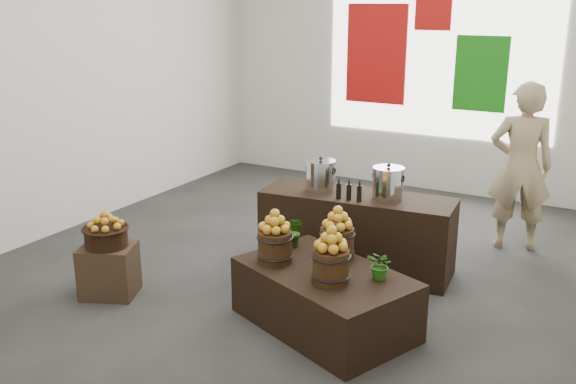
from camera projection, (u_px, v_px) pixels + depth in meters
The scene contains 23 objects.
ground at pixel (297, 269), 6.57m from camera, with size 7.00×7.00×0.00m, color #373634.
back_wall at pixel (418, 48), 8.92m from camera, with size 6.00×0.04×4.00m, color beige.
back_opening at pixel (438, 49), 8.77m from camera, with size 3.20×0.02×2.40m, color white.
deco_red_left at pixel (376, 54), 9.21m from camera, with size 0.90×0.04×1.40m, color #AD100D.
deco_green_right at pixel (481, 74), 8.56m from camera, with size 0.70×0.04×1.00m, color #167412.
deco_red_upper at pixel (433, 11), 8.66m from camera, with size 0.50×0.04×0.50m, color #AD100D.
crate at pixel (109, 270), 5.94m from camera, with size 0.48×0.40×0.48m, color #43301F.
wicker_basket at pixel (106, 237), 5.85m from camera, with size 0.39×0.39×0.18m, color black.
apples_in_basket at pixel (105, 220), 5.80m from camera, with size 0.30×0.30×0.16m, color maroon, non-canonical shape.
display_table at pixel (325, 298), 5.36m from camera, with size 1.46×0.90×0.50m, color black.
apple_bucket_front_left at pixel (275, 247), 5.44m from camera, with size 0.29×0.29×0.27m, color #3C2110.
apples_in_bucket_front_left at pixel (275, 221), 5.37m from camera, with size 0.22×0.22×0.20m, color maroon, non-canonical shape.
apple_bucket_front_right at pixel (331, 266), 5.04m from camera, with size 0.29×0.29×0.27m, color #3C2110.
apples_in_bucket_front_right at pixel (331, 239), 4.97m from camera, with size 0.22×0.22×0.20m, color maroon, non-canonical shape.
apple_bucket_rear at pixel (337, 243), 5.52m from camera, with size 0.29×0.29×0.27m, color #3C2110.
apples_in_bucket_rear at pixel (338, 218), 5.45m from camera, with size 0.22×0.22×0.20m, color maroon, non-canonical shape.
herb_garnish_right at pixel (381, 265), 5.09m from camera, with size 0.22×0.19×0.24m, color #205612.
herb_garnish_left at pixel (295, 232), 5.75m from camera, with size 0.16×0.13×0.28m, color #205612.
counter at pixel (356, 232), 6.48m from camera, with size 1.92×0.61×0.79m, color black.
stock_pot_left at pixel (321, 176), 6.48m from camera, with size 0.30×0.30×0.30m, color silver.
stock_pot_center at pixel (388, 184), 6.21m from camera, with size 0.30×0.30×0.30m, color silver.
oil_cruets at pixel (352, 190), 6.17m from camera, with size 0.21×0.05×0.22m, color black, non-canonical shape.
shopper at pixel (521, 167), 6.90m from camera, with size 0.67×0.44×1.85m, color #99825D.
Camera 1 is at (2.88, -5.34, 2.64)m, focal length 40.00 mm.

